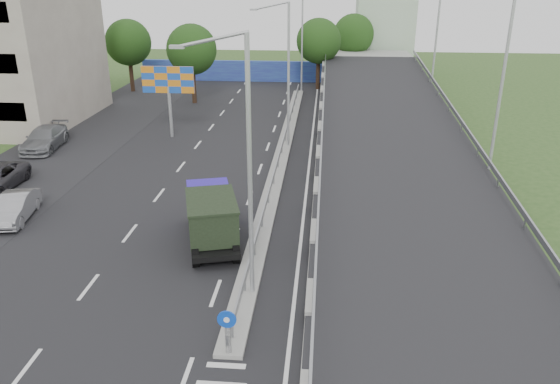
# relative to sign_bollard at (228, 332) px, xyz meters

# --- Properties ---
(road_surface) EXTENTS (26.00, 90.00, 0.04)m
(road_surface) POSITION_rel_sign_bollard_xyz_m (-3.00, 17.83, -1.03)
(road_surface) COLOR black
(road_surface) RESTS_ON ground
(parking_strip) EXTENTS (8.00, 90.00, 0.05)m
(parking_strip) POSITION_rel_sign_bollard_xyz_m (-16.00, 17.83, -1.03)
(parking_strip) COLOR black
(parking_strip) RESTS_ON ground
(median) EXTENTS (1.00, 44.00, 0.20)m
(median) POSITION_rel_sign_bollard_xyz_m (0.00, 21.83, -0.93)
(median) COLOR gray
(median) RESTS_ON ground
(overpass_ramp) EXTENTS (10.00, 50.00, 3.50)m
(overpass_ramp) POSITION_rel_sign_bollard_xyz_m (7.50, 21.83, 0.72)
(overpass_ramp) COLOR gray
(overpass_ramp) RESTS_ON ground
(median_guardrail) EXTENTS (0.09, 44.00, 0.71)m
(median_guardrail) POSITION_rel_sign_bollard_xyz_m (0.00, 21.83, -0.28)
(median_guardrail) COLOR gray
(median_guardrail) RESTS_ON median
(sign_bollard) EXTENTS (0.64, 0.23, 1.67)m
(sign_bollard) POSITION_rel_sign_bollard_xyz_m (0.00, 0.00, 0.00)
(sign_bollard) COLOR black
(sign_bollard) RESTS_ON median
(lamp_post_near) EXTENTS (2.74, 0.18, 10.08)m
(lamp_post_near) POSITION_rel_sign_bollard_xyz_m (0.11, 3.83, 4.77)
(lamp_post_near) COLOR #B2B5B7
(lamp_post_near) RESTS_ON median
(lamp_post_mid) EXTENTS (2.74, 0.18, 10.08)m
(lamp_post_mid) POSITION_rel_sign_bollard_xyz_m (0.11, 23.83, 4.77)
(lamp_post_mid) COLOR #B2B5B7
(lamp_post_mid) RESTS_ON median
(lamp_post_far) EXTENTS (2.74, 0.18, 10.08)m
(lamp_post_far) POSITION_rel_sign_bollard_xyz_m (0.11, 43.83, 4.77)
(lamp_post_far) COLOR #B2B5B7
(lamp_post_far) RESTS_ON median
(blue_wall) EXTENTS (30.00, 0.50, 2.40)m
(blue_wall) POSITION_rel_sign_bollard_xyz_m (-4.00, 49.83, 0.17)
(blue_wall) COLOR navy
(blue_wall) RESTS_ON ground
(church) EXTENTS (7.00, 7.00, 13.80)m
(church) POSITION_rel_sign_bollard_xyz_m (10.00, 57.83, 4.28)
(church) COLOR #B2CCAD
(church) RESTS_ON ground
(billboard) EXTENTS (4.00, 0.24, 5.50)m
(billboard) POSITION_rel_sign_bollard_xyz_m (-9.00, 25.83, 3.15)
(billboard) COLOR #B2B5B7
(billboard) RESTS_ON ground
(tree_left_mid) EXTENTS (4.80, 4.80, 7.60)m
(tree_left_mid) POSITION_rel_sign_bollard_xyz_m (-10.00, 37.83, 4.14)
(tree_left_mid) COLOR black
(tree_left_mid) RESTS_ON ground
(tree_median_far) EXTENTS (4.80, 4.80, 7.60)m
(tree_median_far) POSITION_rel_sign_bollard_xyz_m (2.00, 45.83, 4.14)
(tree_median_far) COLOR black
(tree_median_far) RESTS_ON ground
(tree_left_far) EXTENTS (4.80, 4.80, 7.60)m
(tree_left_far) POSITION_rel_sign_bollard_xyz_m (-18.00, 42.83, 4.14)
(tree_left_far) COLOR black
(tree_left_far) RESTS_ON ground
(tree_ramp_far) EXTENTS (4.80, 4.80, 7.60)m
(tree_ramp_far) POSITION_rel_sign_bollard_xyz_m (6.00, 52.83, 4.14)
(tree_ramp_far) COLOR black
(tree_ramp_far) RESTS_ON ground
(dump_truck) EXTENTS (3.51, 6.03, 2.51)m
(dump_truck) POSITION_rel_sign_bollard_xyz_m (-2.25, 8.33, 0.35)
(dump_truck) COLOR black
(dump_truck) RESTS_ON ground
(parked_car_b) EXTENTS (2.11, 4.32, 1.36)m
(parked_car_b) POSITION_rel_sign_bollard_xyz_m (-12.98, 9.98, -0.35)
(parked_car_b) COLOR gray
(parked_car_b) RESTS_ON ground
(parked_car_d) EXTENTS (2.73, 5.58, 1.56)m
(parked_car_d) POSITION_rel_sign_bollard_xyz_m (-17.42, 22.00, -0.25)
(parked_car_d) COLOR gray
(parked_car_d) RESTS_ON ground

